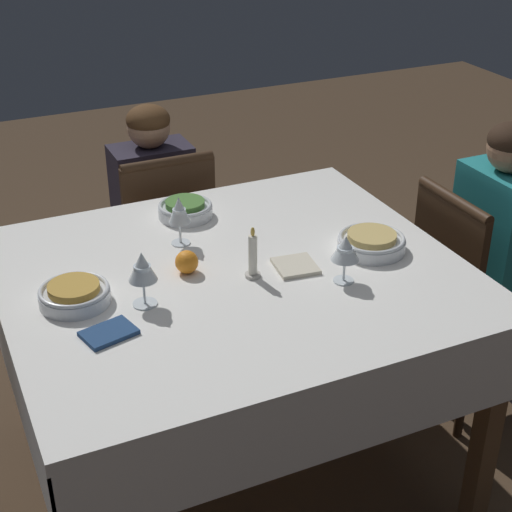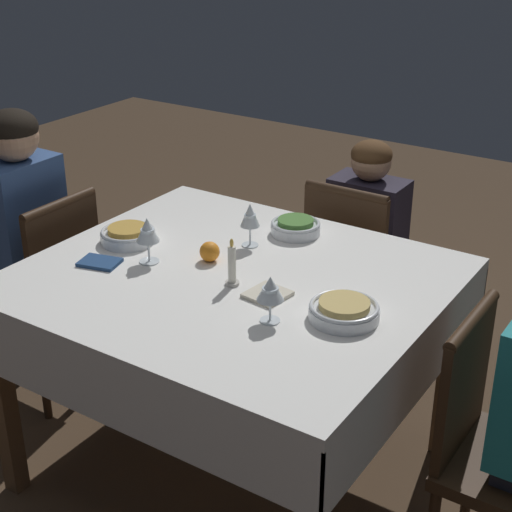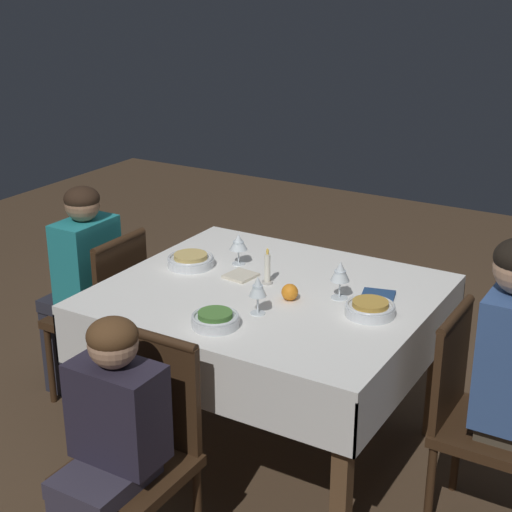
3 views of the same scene
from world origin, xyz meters
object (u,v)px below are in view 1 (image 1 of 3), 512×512
wine_glass_south (179,211)px  napkin_spare_side (109,333)px  person_child_dark (150,210)px  bowl_east (74,294)px  dining_table (233,297)px  wine_glass_west (345,249)px  chair_south (163,241)px  person_child_teal (507,255)px  wine_glass_east (142,268)px  napkin_red_folded (295,266)px  orange_fruit (187,262)px  chair_west (468,291)px  bowl_south (186,209)px  bowl_west (372,242)px  candle_centerpiece (253,258)px

wine_glass_south → napkin_spare_side: bearing=49.9°
person_child_dark → bowl_east: person_child_dark is taller
dining_table → wine_glass_west: size_ratio=9.14×
chair_south → wine_glass_south: wine_glass_south is taller
person_child_teal → napkin_spare_side: 1.46m
chair_south → dining_table: bearing=86.9°
person_child_teal → napkin_spare_side: size_ratio=7.30×
wine_glass_east → napkin_spare_side: bearing=38.9°
dining_table → napkin_red_folded: napkin_red_folded is taller
wine_glass_south → orange_fruit: 0.19m
wine_glass_south → dining_table: bearing=109.7°
chair_west → bowl_south: (0.88, -0.38, 0.32)m
chair_south → bowl_east: bearing=58.1°
bowl_south → napkin_red_folded: bearing=110.5°
wine_glass_west → napkin_red_folded: wine_glass_west is taller
person_child_dark → bowl_west: person_child_dark is taller
chair_west → bowl_east: size_ratio=4.55×
person_child_dark → napkin_red_folded: person_child_dark is taller
chair_south → wine_glass_west: (-0.21, 0.98, 0.39)m
orange_fruit → napkin_spare_side: size_ratio=0.45×
wine_glass_east → bowl_east: bearing=-26.9°
chair_west → orange_fruit: 1.05m
person_child_dark → bowl_south: (0.04, 0.57, 0.25)m
chair_south → bowl_south: 0.52m
napkin_red_folded → candle_centerpiece: bearing=-2.0°
candle_centerpiece → wine_glass_south: bearing=-67.1°
wine_glass_west → orange_fruit: size_ratio=2.11×
wine_glass_west → napkin_spare_side: size_ratio=0.96×
bowl_east → orange_fruit: size_ratio=2.84×
person_child_dark → person_child_teal: 1.37m
wine_glass_south → bowl_west: 0.58m
person_child_dark → candle_centerpiece: 1.05m
chair_west → napkin_spare_side: chair_west is taller
orange_fruit → chair_west: bearing=178.0°
person_child_teal → wine_glass_west: 0.85m
chair_south → bowl_west: bearing=113.9°
dining_table → chair_south: bearing=-93.1°
bowl_west → napkin_red_folded: size_ratio=1.53×
wine_glass_south → orange_fruit: size_ratio=2.31×
person_child_teal → napkin_red_folded: bearing=94.6°
wine_glass_south → bowl_west: (-0.50, 0.28, -0.08)m
wine_glass_east → wine_glass_south: wine_glass_east is taller
wine_glass_east → wine_glass_south: bearing=-125.1°
chair_west → wine_glass_south: bearing=77.6°
wine_glass_west → candle_centerpiece: bearing=-30.2°
person_child_dark → wine_glass_east: person_child_dark is taller
chair_west → wine_glass_east: 1.23m
chair_south → napkin_red_folded: chair_south is taller
candle_centerpiece → napkin_red_folded: (-0.13, 0.00, -0.05)m
wine_glass_south → napkin_spare_side: size_ratio=1.05×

